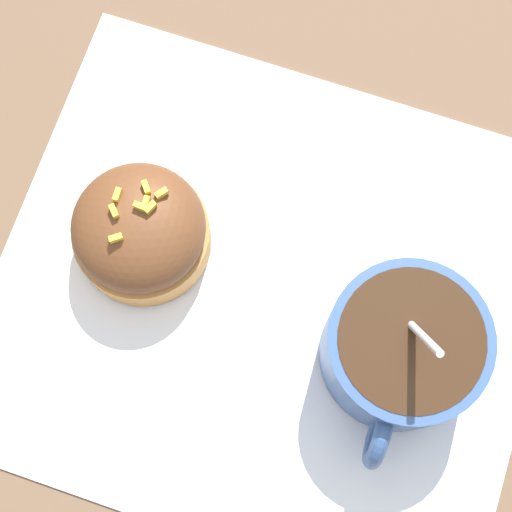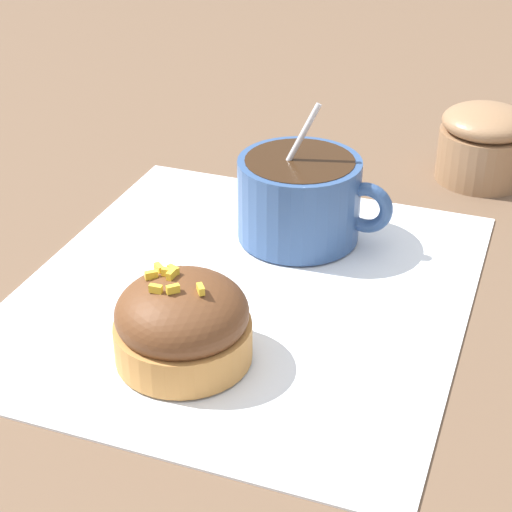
% 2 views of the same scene
% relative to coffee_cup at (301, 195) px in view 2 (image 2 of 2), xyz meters
% --- Properties ---
extents(ground_plane, '(3.00, 3.00, 0.00)m').
position_rel_coffee_cup_xyz_m(ground_plane, '(0.08, -0.01, -0.03)').
color(ground_plane, brown).
extents(paper_napkin, '(0.31, 0.28, 0.00)m').
position_rel_coffee_cup_xyz_m(paper_napkin, '(0.08, -0.01, -0.03)').
color(paper_napkin, white).
rests_on(paper_napkin, ground_plane).
extents(coffee_cup, '(0.08, 0.11, 0.10)m').
position_rel_coffee_cup_xyz_m(coffee_cup, '(0.00, 0.00, 0.00)').
color(coffee_cup, '#335184').
rests_on(coffee_cup, paper_napkin).
extents(frosted_pastry, '(0.08, 0.08, 0.05)m').
position_rel_coffee_cup_xyz_m(frosted_pastry, '(0.16, -0.02, -0.01)').
color(frosted_pastry, '#C18442').
rests_on(frosted_pastry, paper_napkin).
extents(sugar_bowl, '(0.07, 0.07, 0.06)m').
position_rel_coffee_cup_xyz_m(sugar_bowl, '(-0.15, 0.10, -0.00)').
color(sugar_bowl, '#99704C').
rests_on(sugar_bowl, ground_plane).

